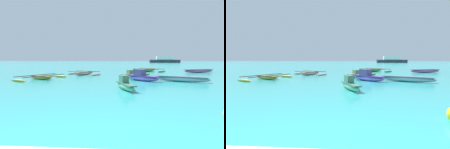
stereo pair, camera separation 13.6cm
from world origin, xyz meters
The scene contains 9 objects.
moored_boat_0 centered at (-6.92, 14.35, 0.18)m, with size 3.85×4.97×0.38m.
moored_boat_1 centered at (0.57, 9.05, 0.30)m, with size 1.35×2.66×0.84m.
moored_boat_2 centered at (1.43, 16.61, 0.26)m, with size 3.07×1.98×0.75m.
moored_boat_3 centered at (1.96, 13.82, 0.33)m, with size 2.76×2.55×0.94m.
moored_boat_4 centered at (5.01, 13.36, 0.24)m, with size 4.04×2.29×0.43m.
moored_boat_5 centered at (9.84, 23.67, 0.24)m, with size 4.16×1.75×0.43m.
moored_boat_6 centered at (3.63, 25.30, 0.19)m, with size 4.83×4.41×0.41m.
moored_boat_7 centered at (-4.12, 19.26, 0.18)m, with size 4.00×3.31×0.40m.
distant_ferry centered at (15.89, 79.65, 1.07)m, with size 11.92×2.62×2.62m.
Camera 2 is at (0.80, -2.69, 1.87)m, focal length 32.00 mm.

